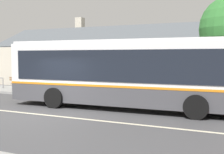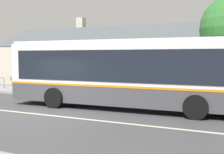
{
  "view_description": "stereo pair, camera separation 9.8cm",
  "coord_description": "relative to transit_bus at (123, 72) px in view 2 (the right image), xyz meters",
  "views": [
    {
      "loc": [
        7.55,
        -9.7,
        2.52
      ],
      "look_at": [
        1.87,
        3.01,
        1.49
      ],
      "focal_mm": 45.0,
      "sensor_mm": 36.0,
      "label": 1
    },
    {
      "loc": [
        7.64,
        -9.66,
        2.52
      ],
      "look_at": [
        1.87,
        3.01,
        1.49
      ],
      "focal_mm": 45.0,
      "sensor_mm": 36.0,
      "label": 2
    }
  ],
  "objects": [
    {
      "name": "ground_plane",
      "position": [
        -2.53,
        -2.9,
        -1.76
      ],
      "size": [
        300.0,
        300.0,
        0.0
      ],
      "primitive_type": "plane",
      "color": "#424244"
    },
    {
      "name": "sidewalk_far",
      "position": [
        -2.53,
        3.1,
        -1.69
      ],
      "size": [
        60.0,
        3.0,
        0.15
      ],
      "primitive_type": "cube",
      "color": "gray",
      "rests_on": "ground"
    },
    {
      "name": "lane_divider_stripe",
      "position": [
        -2.53,
        -2.9,
        -1.76
      ],
      "size": [
        60.0,
        0.16,
        0.01
      ],
      "primitive_type": "cube",
      "color": "beige",
      "rests_on": "ground"
    },
    {
      "name": "community_building",
      "position": [
        -2.0,
        10.41,
        0.04
      ],
      "size": [
        26.25,
        8.61,
        6.26
      ],
      "color": "beige",
      "rests_on": "ground"
    },
    {
      "name": "transit_bus",
      "position": [
        0.0,
        0.0,
        0.0
      ],
      "size": [
        11.59,
        3.06,
        3.28
      ],
      "color": "#47474C",
      "rests_on": "ground"
    },
    {
      "name": "bench_by_building",
      "position": [
        -8.46,
        2.42,
        -1.18
      ],
      "size": [
        1.87,
        0.51,
        0.94
      ],
      "color": "brown",
      "rests_on": "sidewalk_far"
    }
  ]
}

